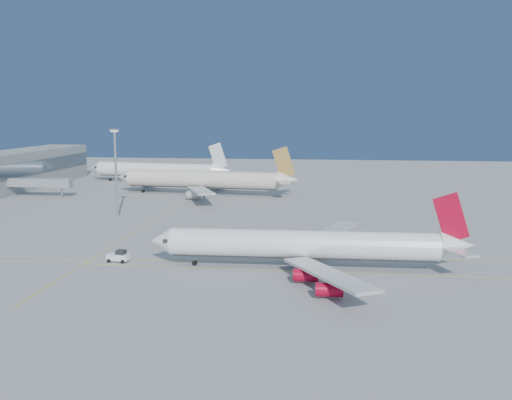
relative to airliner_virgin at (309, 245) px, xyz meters
The scene contains 9 objects.
ground 13.82m from the airliner_virgin, 113.98° to the left, with size 500.00×500.00×0.00m, color slate.
terminal 154.42m from the airliner_virgin, 141.14° to the left, with size 18.40×110.00×15.00m.
jet_bridge 129.29m from the airliner_virgin, 139.55° to the left, with size 23.60×3.60×6.90m.
taxiway_lines 27.45m from the airliner_virgin, 137.66° to the left, with size 118.86×140.00×0.02m.
airliner_virgin is the anchor object (origin of this frame).
airliner_etihad 105.78m from the airliner_virgin, 113.07° to the left, with size 70.43×64.73×18.37m.
airliner_third 148.10m from the airliner_virgin, 118.04° to the left, with size 66.41×60.64×17.84m.
pushback_tug 38.99m from the airliner_virgin, behind, with size 4.56×3.05×2.45m.
light_mast 76.08m from the airliner_virgin, 139.56° to the left, with size 2.21×2.21×25.58m.
Camera 1 is at (8.41, -120.58, 30.26)m, focal length 40.00 mm.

